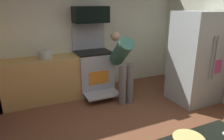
# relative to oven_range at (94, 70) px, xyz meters

# --- Properties ---
(wall_back) EXTENTS (5.20, 0.12, 2.60)m
(wall_back) POSITION_rel_oven_range_xyz_m (-0.29, 0.37, 0.79)
(wall_back) COLOR silver
(wall_back) RESTS_ON ground
(lower_cabinet_run) EXTENTS (2.40, 0.60, 0.90)m
(lower_cabinet_run) POSITION_rel_oven_range_xyz_m (-1.19, 0.01, -0.06)
(lower_cabinet_run) COLOR tan
(lower_cabinet_run) RESTS_ON ground
(oven_range) EXTENTS (0.76, 1.04, 1.56)m
(oven_range) POSITION_rel_oven_range_xyz_m (0.00, 0.00, 0.00)
(oven_range) COLOR #AEB5BA
(oven_range) RESTS_ON ground
(microwave) EXTENTS (0.74, 0.38, 0.34)m
(microwave) POSITION_rel_oven_range_xyz_m (-0.00, 0.09, 1.22)
(microwave) COLOR black
(microwave) RESTS_ON oven_range
(refrigerator) EXTENTS (0.85, 0.79, 1.82)m
(refrigerator) POSITION_rel_oven_range_xyz_m (1.74, -1.26, 0.40)
(refrigerator) COLOR #B2BEBD
(refrigerator) RESTS_ON ground
(person_cook) EXTENTS (0.31, 0.72, 1.40)m
(person_cook) POSITION_rel_oven_range_xyz_m (0.39, -0.65, 0.34)
(person_cook) COLOR slate
(person_cook) RESTS_ON ground
(stock_pot) EXTENTS (0.28, 0.28, 0.15)m
(stock_pot) POSITION_rel_oven_range_xyz_m (-1.01, 0.01, 0.46)
(stock_pot) COLOR #B5C1B9
(stock_pot) RESTS_ON lower_cabinet_run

